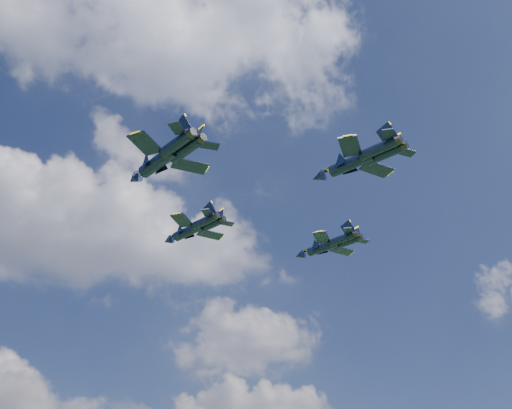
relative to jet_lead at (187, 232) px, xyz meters
The scene contains 4 objects.
jet_lead is the anchor object (origin of this frame).
jet_left 24.44m from the jet_lead, 103.76° to the right, with size 13.54×16.80×4.20m.
jet_right 24.40m from the jet_lead, ahead, with size 12.39×13.18×3.48m.
jet_slot 34.84m from the jet_lead, 50.12° to the right, with size 14.04×14.95×3.95m.
Camera 1 is at (-11.65, -80.71, 3.54)m, focal length 45.00 mm.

